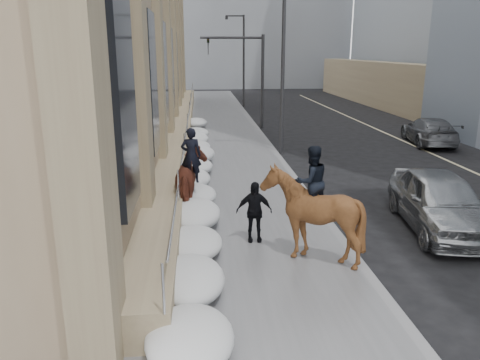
# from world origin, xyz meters

# --- Properties ---
(ground) EXTENTS (140.00, 140.00, 0.00)m
(ground) POSITION_xyz_m (0.00, 0.00, 0.00)
(ground) COLOR black
(ground) RESTS_ON ground
(sidewalk) EXTENTS (5.00, 80.00, 0.12)m
(sidewalk) POSITION_xyz_m (0.00, 10.00, 0.06)
(sidewalk) COLOR #57575A
(sidewalk) RESTS_ON ground
(curb) EXTENTS (0.24, 80.00, 0.12)m
(curb) POSITION_xyz_m (2.62, 10.00, 0.06)
(curb) COLOR slate
(curb) RESTS_ON ground
(lane_line) EXTENTS (0.15, 70.00, 0.01)m
(lane_line) POSITION_xyz_m (10.50, 10.00, 0.01)
(lane_line) COLOR #BFB78C
(lane_line) RESTS_ON ground
(bg_building_far) EXTENTS (24.00, 12.00, 20.00)m
(bg_building_far) POSITION_xyz_m (-6.00, 72.00, 10.00)
(bg_building_far) COLOR gray
(bg_building_far) RESTS_ON ground
(streetlight_mid) EXTENTS (1.71, 0.24, 8.00)m
(streetlight_mid) POSITION_xyz_m (2.74, 14.00, 4.58)
(streetlight_mid) COLOR #2D2D30
(streetlight_mid) RESTS_ON ground
(streetlight_far) EXTENTS (1.71, 0.24, 8.00)m
(streetlight_far) POSITION_xyz_m (2.74, 34.00, 4.58)
(streetlight_far) COLOR #2D2D30
(streetlight_far) RESTS_ON ground
(traffic_signal) EXTENTS (4.10, 0.22, 6.00)m
(traffic_signal) POSITION_xyz_m (2.07, 22.00, 4.00)
(traffic_signal) COLOR #2D2D30
(traffic_signal) RESTS_ON ground
(snow_bank) EXTENTS (1.70, 18.10, 0.76)m
(snow_bank) POSITION_xyz_m (-1.42, 8.11, 0.47)
(snow_bank) COLOR #BABDC1
(snow_bank) RESTS_ON sidewalk
(mounted_horse_left) EXTENTS (1.14, 2.36, 2.65)m
(mounted_horse_left) POSITION_xyz_m (-1.42, 5.23, 1.17)
(mounted_horse_left) COLOR #512418
(mounted_horse_left) RESTS_ON sidewalk
(mounted_horse_right) EXTENTS (2.36, 2.51, 2.79)m
(mounted_horse_right) POSITION_xyz_m (1.45, 1.51, 1.34)
(mounted_horse_right) COLOR #4D2D16
(mounted_horse_right) RESTS_ON sidewalk
(pedestrian) EXTENTS (0.96, 0.41, 1.63)m
(pedestrian) POSITION_xyz_m (0.23, 2.75, 0.94)
(pedestrian) COLOR black
(pedestrian) RESTS_ON sidewalk
(car_silver) EXTENTS (2.67, 5.21, 1.70)m
(car_silver) POSITION_xyz_m (5.71, 3.44, 0.85)
(car_silver) COLOR #989B9F
(car_silver) RESTS_ON ground
(car_grey) EXTENTS (2.87, 5.34, 1.47)m
(car_grey) POSITION_xyz_m (11.49, 15.79, 0.74)
(car_grey) COLOR #5B5E63
(car_grey) RESTS_ON ground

